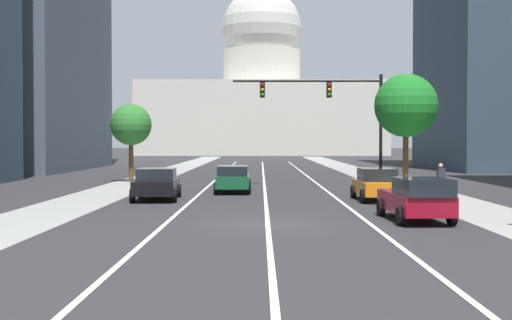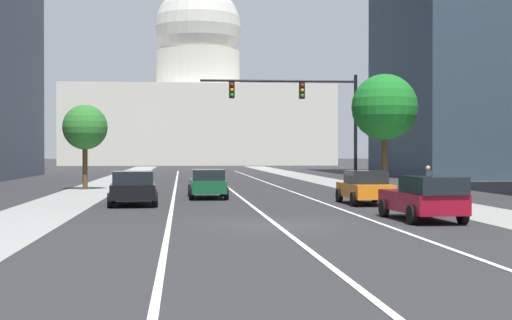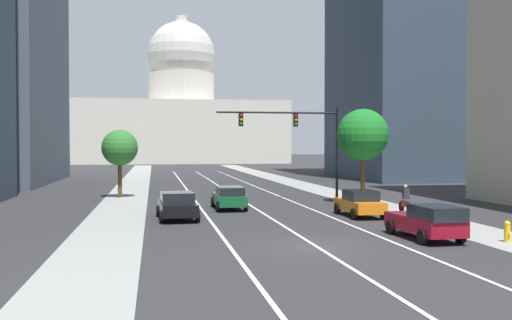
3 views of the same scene
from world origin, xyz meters
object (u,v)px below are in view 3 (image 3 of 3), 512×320
capitol_building (182,115)px  traffic_signal_mast (299,132)px  car_black (177,205)px  car_green (229,197)px  fire_hydrant (507,231)px  street_tree_near_left (120,148)px  cyclist (406,199)px  street_tree_mid_right (363,135)px  car_crimson (427,221)px  car_orange (360,203)px

capitol_building → traffic_signal_mast: (4.29, -98.49, -6.10)m
car_black → car_green: car_black is taller
fire_hydrant → street_tree_near_left: size_ratio=0.17×
capitol_building → cyclist: size_ratio=27.64×
car_black → traffic_signal_mast: traffic_signal_mast is taller
cyclist → traffic_signal_mast: bearing=20.2°
car_green → street_tree_mid_right: (9.86, 2.55, 4.05)m
car_black → fire_hydrant: (13.45, -10.22, -0.32)m
street_tree_near_left → capitol_building: bearing=84.5°
car_green → street_tree_near_left: 12.85m
car_black → car_green: 5.83m
car_black → street_tree_mid_right: bearing=-64.2°
fire_hydrant → street_tree_mid_right: size_ratio=0.14×
traffic_signal_mast → fire_hydrant: 21.55m
cyclist → car_crimson: bearing=157.8°
car_orange → fire_hydrant: (3.06, -9.78, -0.32)m
car_orange → traffic_signal_mast: 11.75m
capitol_building → car_black: bearing=-92.7°
car_green → street_tree_mid_right: 10.96m
car_crimson → fire_hydrant: car_crimson is taller
car_black → fire_hydrant: bearing=-130.0°
capitol_building → street_tree_mid_right: capitol_building is taller
car_orange → car_crimson: bearing=178.9°
car_orange → street_tree_near_left: street_tree_near_left is taller
capitol_building → street_tree_mid_right: 102.23m
car_black → fire_hydrant: size_ratio=5.09×
street_tree_near_left → street_tree_mid_right: size_ratio=0.80×
cyclist → street_tree_mid_right: 7.57m
car_orange → traffic_signal_mast: (-0.91, 10.89, 4.31)m
capitol_building → car_orange: bearing=-87.3°
car_green → car_orange: bearing=-127.0°
car_crimson → car_green: size_ratio=1.01×
car_black → street_tree_mid_right: street_tree_mid_right is taller
car_orange → car_crimson: 8.61m
car_orange → car_crimson: (0.01, -8.61, 0.03)m
car_green → cyclist: bearing=-111.2°
car_orange → cyclist: (3.34, 1.25, 0.07)m
capitol_building → car_green: size_ratio=10.44×
car_crimson → capitol_building: bearing=-0.0°
car_crimson → traffic_signal_mast: bearing=0.2°
capitol_building → street_tree_near_left: size_ratio=8.92×
street_tree_near_left → street_tree_mid_right: bearing=-23.6°
capitol_building → street_tree_near_left: (-9.09, -94.18, -7.32)m
car_crimson → street_tree_mid_right: street_tree_mid_right is taller
cyclist → street_tree_mid_right: (-0.41, 6.43, 3.98)m
car_crimson → street_tree_mid_right: (2.91, 16.29, 4.02)m
car_black → car_green: size_ratio=1.02×
traffic_signal_mast → street_tree_near_left: size_ratio=1.74×
capitol_building → car_orange: 110.00m
car_crimson → cyclist: 10.41m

